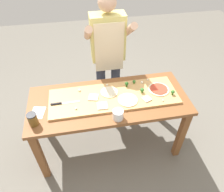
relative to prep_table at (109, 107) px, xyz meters
The scene contains 24 objects.
ground_plane 0.68m from the prep_table, ahead, with size 8.00×8.00×0.00m, color #6B665B.
prep_table is the anchor object (origin of this frame).
cutting_board 0.14m from the prep_table, 18.28° to the left, with size 1.36×0.45×0.02m, color tan.
chefs_knife 0.51m from the prep_table, behind, with size 0.29×0.03×0.02m.
pizza_whole_tomato_red 0.58m from the prep_table, ahead, with size 0.23×0.23×0.02m.
pizza_whole_cheese_artichoke 0.17m from the prep_table, 76.84° to the left, with size 0.19×0.19×0.02m.
pizza_whole_white_garlic 0.25m from the prep_table, 21.47° to the right, with size 0.21×0.21×0.02m.
pizza_slice_far_right 0.22m from the prep_table, 169.16° to the left, with size 0.10×0.10×0.01m, color beige.
pizza_slice_near_right 0.20m from the prep_table, 127.41° to the right, with size 0.10×0.10×0.01m, color beige.
pizza_slice_far_left 0.42m from the prep_table, 13.97° to the right, with size 0.08×0.08×0.01m, color beige.
broccoli_floret_back_mid 0.41m from the prep_table, 29.68° to the left, with size 0.03×0.03×0.05m.
broccoli_floret_center_right 0.70m from the prep_table, ahead, with size 0.04×0.04×0.06m.
broccoli_floret_center_left 0.40m from the prep_table, ahead, with size 0.04×0.04×0.06m.
broccoli_floret_back_left 0.32m from the prep_table, 32.77° to the left, with size 0.04×0.04×0.06m.
cheese_crumble_a 0.37m from the prep_table, 151.32° to the left, with size 0.02×0.02×0.02m, color silver.
cheese_crumble_b 0.25m from the prep_table, 86.02° to the left, with size 0.02×0.02×0.02m, color white.
cheese_crumble_c 0.47m from the prep_table, 22.65° to the left, with size 0.02×0.02×0.02m, color white.
cheese_crumble_d 0.55m from the prep_table, 22.98° to the left, with size 0.02×0.02×0.02m, color white.
cheese_crumble_e 0.39m from the prep_table, 163.37° to the right, with size 0.02×0.02×0.02m, color silver.
cheese_crumble_f 0.58m from the prep_table, 15.47° to the right, with size 0.01×0.01×0.01m, color silver.
flour_cup 0.32m from the prep_table, 81.35° to the right, with size 0.10×0.10×0.10m.
sauce_jar 0.79m from the prep_table, 164.58° to the right, with size 0.09×0.09×0.13m.
recipe_note 0.74m from the prep_table, behind, with size 0.13×0.16×0.00m, color white.
cook_center 0.71m from the prep_table, 80.98° to the left, with size 0.54×0.39×1.67m.
Camera 1 is at (-0.26, -1.59, 2.33)m, focal length 33.75 mm.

